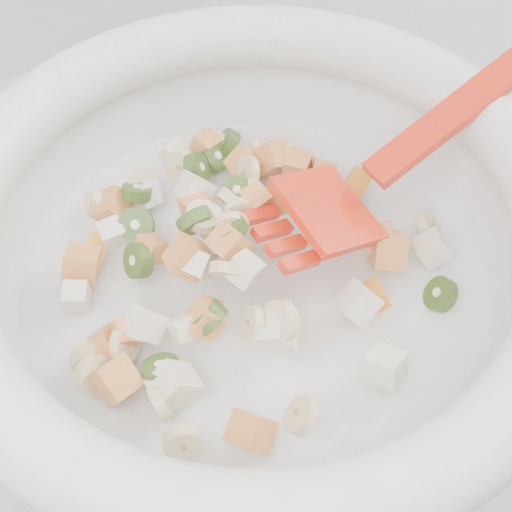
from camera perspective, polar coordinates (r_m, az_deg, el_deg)
counter at (r=0.94m, az=-7.14°, el=-18.85°), size 2.00×0.60×0.90m
mixing_bowl at (r=0.48m, az=-0.00°, el=1.16°), size 0.52×0.43×0.16m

